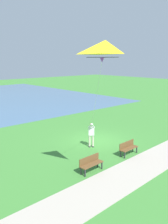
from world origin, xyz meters
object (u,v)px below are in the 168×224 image
(flying_kite, at_px, (105,52))
(park_bench_far_walkway, at_px, (91,163))
(person_kite_flyer, at_px, (91,133))
(park_bench_near_walkway, at_px, (128,147))

(flying_kite, relative_size, park_bench_far_walkway, 3.34)
(park_bench_far_walkway, bearing_deg, person_kite_flyer, -44.39)
(person_kite_flyer, distance_m, park_bench_near_walkway, 2.81)
(person_kite_flyer, relative_size, flying_kite, 0.36)
(person_kite_flyer, bearing_deg, park_bench_near_walkway, -163.97)
(park_bench_near_walkway, height_order, park_bench_far_walkway, same)
(park_bench_near_walkway, bearing_deg, flying_kite, 111.89)
(flying_kite, relative_size, park_bench_near_walkway, 3.34)
(person_kite_flyer, xyz_separation_m, park_bench_near_walkway, (-2.66, -0.76, -0.54))
(person_kite_flyer, distance_m, flying_kite, 7.68)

